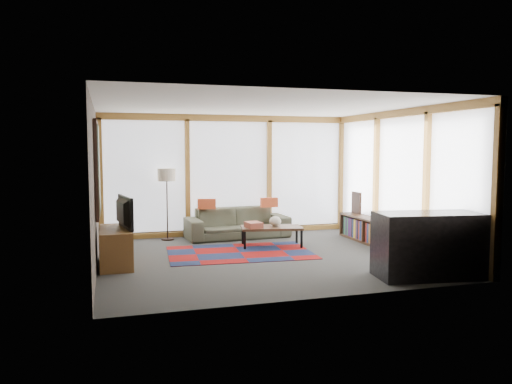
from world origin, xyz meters
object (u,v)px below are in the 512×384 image
object	(u,v)px
coffee_table	(272,236)
bookshelf	(370,231)
tv_console	(116,247)
sofa	(237,223)
floor_lamp	(167,204)
television	(120,212)
bar_counter	(428,245)

from	to	relation	value
coffee_table	bookshelf	distance (m)	2.00
tv_console	sofa	bearing A→B (deg)	36.68
coffee_table	bookshelf	bearing A→B (deg)	-7.20
floor_lamp	coffee_table	size ratio (longest dim) A/B	1.28
coffee_table	television	distance (m)	3.00
floor_lamp	coffee_table	xyz separation A→B (m)	(1.84, -1.27, -0.55)
sofa	tv_console	size ratio (longest dim) A/B	1.80
coffee_table	bar_counter	world-z (taller)	bar_counter
tv_console	television	world-z (taller)	television
floor_lamp	television	distance (m)	2.27
television	tv_console	bearing A→B (deg)	70.58
floor_lamp	television	bearing A→B (deg)	-115.85
floor_lamp	bookshelf	xyz separation A→B (m)	(3.82, -1.52, -0.49)
sofa	bookshelf	xyz separation A→B (m)	(2.38, -1.36, -0.06)
floor_lamp	bookshelf	distance (m)	4.14
coffee_table	tv_console	distance (m)	2.99
tv_console	bar_counter	distance (m)	4.83
floor_lamp	bookshelf	bearing A→B (deg)	-21.73
bar_counter	bookshelf	bearing A→B (deg)	86.97
coffee_table	tv_console	world-z (taller)	tv_console
sofa	television	xyz separation A→B (m)	(-2.43, -1.88, 0.55)
sofa	bar_counter	xyz separation A→B (m)	(1.85, -3.94, 0.16)
coffee_table	television	world-z (taller)	television
bookshelf	floor_lamp	bearing A→B (deg)	158.27
bookshelf	tv_console	world-z (taller)	tv_console
bar_counter	floor_lamp	bearing A→B (deg)	137.23
coffee_table	floor_lamp	bearing A→B (deg)	145.29
sofa	coffee_table	bearing A→B (deg)	-73.70
bookshelf	bar_counter	distance (m)	2.64
floor_lamp	bookshelf	size ratio (longest dim) A/B	0.74
sofa	coffee_table	distance (m)	1.18
bar_counter	sofa	bearing A→B (deg)	123.61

